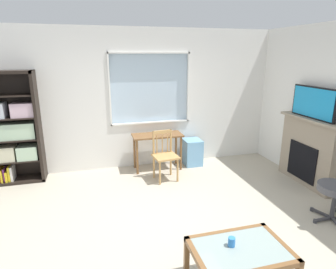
{
  "coord_description": "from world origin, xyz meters",
  "views": [
    {
      "loc": [
        -0.89,
        -3.25,
        2.23
      ],
      "look_at": [
        0.24,
        0.89,
        1.01
      ],
      "focal_mm": 30.45,
      "sensor_mm": 36.0,
      "label": 1
    }
  ],
  "objects_px": {
    "tv": "(314,103)",
    "bookshelf": "(12,132)",
    "fireplace": "(308,151)",
    "sippy_cup": "(232,242)",
    "plastic_drawer_unit": "(192,152)",
    "wooden_chair": "(165,155)",
    "coffee_table": "(240,254)",
    "desk_under_window": "(157,140)"
  },
  "relations": [
    {
      "from": "plastic_drawer_unit",
      "to": "wooden_chair",
      "type": "bearing_deg",
      "value": -142.5
    },
    {
      "from": "bookshelf",
      "to": "sippy_cup",
      "type": "relative_size",
      "value": 21.87
    },
    {
      "from": "desk_under_window",
      "to": "sippy_cup",
      "type": "relative_size",
      "value": 10.79
    },
    {
      "from": "fireplace",
      "to": "sippy_cup",
      "type": "bearing_deg",
      "value": -143.36
    },
    {
      "from": "plastic_drawer_unit",
      "to": "desk_under_window",
      "type": "bearing_deg",
      "value": -176.19
    },
    {
      "from": "coffee_table",
      "to": "sippy_cup",
      "type": "distance_m",
      "value": 0.14
    },
    {
      "from": "coffee_table",
      "to": "sippy_cup",
      "type": "height_order",
      "value": "sippy_cup"
    },
    {
      "from": "bookshelf",
      "to": "wooden_chair",
      "type": "xyz_separation_m",
      "value": [
        2.58,
        -0.62,
        -0.46
      ]
    },
    {
      "from": "tv",
      "to": "coffee_table",
      "type": "bearing_deg",
      "value": -141.45
    },
    {
      "from": "desk_under_window",
      "to": "coffee_table",
      "type": "xyz_separation_m",
      "value": [
        0.08,
        -3.15,
        -0.22
      ]
    },
    {
      "from": "wooden_chair",
      "to": "sippy_cup",
      "type": "relative_size",
      "value": 10.0
    },
    {
      "from": "desk_under_window",
      "to": "wooden_chair",
      "type": "bearing_deg",
      "value": -88.26
    },
    {
      "from": "wooden_chair",
      "to": "coffee_table",
      "type": "relative_size",
      "value": 0.97
    },
    {
      "from": "fireplace",
      "to": "coffee_table",
      "type": "bearing_deg",
      "value": -141.68
    },
    {
      "from": "desk_under_window",
      "to": "wooden_chair",
      "type": "xyz_separation_m",
      "value": [
        0.02,
        -0.51,
        -0.13
      ]
    },
    {
      "from": "desk_under_window",
      "to": "plastic_drawer_unit",
      "type": "xyz_separation_m",
      "value": [
        0.75,
        0.05,
        -0.33
      ]
    },
    {
      "from": "coffee_table",
      "to": "tv",
      "type": "bearing_deg",
      "value": 38.55
    },
    {
      "from": "plastic_drawer_unit",
      "to": "fireplace",
      "type": "bearing_deg",
      "value": -40.66
    },
    {
      "from": "tv",
      "to": "bookshelf",
      "type": "bearing_deg",
      "value": 163.57
    },
    {
      "from": "sippy_cup",
      "to": "plastic_drawer_unit",
      "type": "bearing_deg",
      "value": 76.72
    },
    {
      "from": "fireplace",
      "to": "sippy_cup",
      "type": "relative_size",
      "value": 14.35
    },
    {
      "from": "tv",
      "to": "sippy_cup",
      "type": "distance_m",
      "value": 3.09
    },
    {
      "from": "bookshelf",
      "to": "coffee_table",
      "type": "xyz_separation_m",
      "value": [
        2.64,
        -3.26,
        -0.55
      ]
    },
    {
      "from": "plastic_drawer_unit",
      "to": "sippy_cup",
      "type": "bearing_deg",
      "value": -103.28
    },
    {
      "from": "fireplace",
      "to": "tv",
      "type": "bearing_deg",
      "value": -180.0
    },
    {
      "from": "tv",
      "to": "fireplace",
      "type": "bearing_deg",
      "value": 0.0
    },
    {
      "from": "plastic_drawer_unit",
      "to": "sippy_cup",
      "type": "distance_m",
      "value": 3.24
    },
    {
      "from": "coffee_table",
      "to": "fireplace",
      "type": "bearing_deg",
      "value": 38.32
    },
    {
      "from": "sippy_cup",
      "to": "bookshelf",
      "type": "bearing_deg",
      "value": 128.74
    },
    {
      "from": "coffee_table",
      "to": "sippy_cup",
      "type": "relative_size",
      "value": 10.35
    },
    {
      "from": "bookshelf",
      "to": "desk_under_window",
      "type": "xyz_separation_m",
      "value": [
        2.56,
        -0.11,
        -0.32
      ]
    },
    {
      "from": "fireplace",
      "to": "sippy_cup",
      "type": "distance_m",
      "value": 2.95
    },
    {
      "from": "wooden_chair",
      "to": "sippy_cup",
      "type": "bearing_deg",
      "value": -90.17
    },
    {
      "from": "bookshelf",
      "to": "coffee_table",
      "type": "bearing_deg",
      "value": -51.03
    },
    {
      "from": "wooden_chair",
      "to": "tv",
      "type": "bearing_deg",
      "value": -19.48
    },
    {
      "from": "coffee_table",
      "to": "sippy_cup",
      "type": "xyz_separation_m",
      "value": [
        -0.07,
        0.06,
        0.11
      ]
    },
    {
      "from": "wooden_chair",
      "to": "plastic_drawer_unit",
      "type": "xyz_separation_m",
      "value": [
        0.74,
        0.56,
        -0.2
      ]
    },
    {
      "from": "desk_under_window",
      "to": "tv",
      "type": "relative_size",
      "value": 1.03
    },
    {
      "from": "desk_under_window",
      "to": "coffee_table",
      "type": "bearing_deg",
      "value": -88.63
    },
    {
      "from": "desk_under_window",
      "to": "tv",
      "type": "xyz_separation_m",
      "value": [
        2.35,
        -1.34,
        0.86
      ]
    },
    {
      "from": "bookshelf",
      "to": "sippy_cup",
      "type": "xyz_separation_m",
      "value": [
        2.57,
        -3.21,
        -0.44
      ]
    },
    {
      "from": "bookshelf",
      "to": "wooden_chair",
      "type": "height_order",
      "value": "bookshelf"
    }
  ]
}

